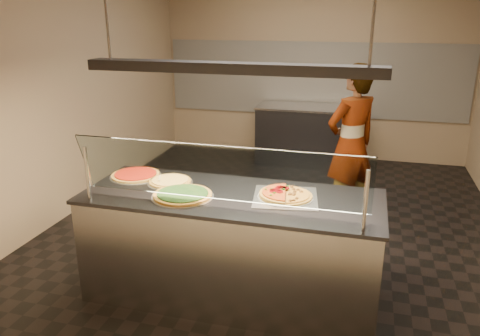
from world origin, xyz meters
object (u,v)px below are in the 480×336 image
(half_pizza_pepperoni, at_px, (273,192))
(pizza_cheese, at_px, (170,181))
(pizza_spatula, at_px, (164,180))
(heat_lamp_housing, at_px, (230,68))
(pizza_tomato, at_px, (136,175))
(pizza_spinach, at_px, (183,195))
(sneeze_guard, at_px, (218,174))
(worker, at_px, (351,145))
(perforated_tray, at_px, (285,197))
(half_pizza_sausage, at_px, (298,196))
(prep_table, at_px, (306,135))
(serving_counter, at_px, (232,246))

(half_pizza_pepperoni, bearing_deg, pizza_cheese, 175.00)
(pizza_spatula, bearing_deg, heat_lamp_housing, -9.21)
(pizza_tomato, xyz_separation_m, pizza_spatula, (0.32, -0.11, 0.01))
(pizza_spinach, height_order, pizza_tomato, pizza_spinach)
(sneeze_guard, relative_size, worker, 1.20)
(worker, bearing_deg, sneeze_guard, 25.05)
(pizza_spinach, distance_m, pizza_tomato, 0.70)
(half_pizza_pepperoni, distance_m, pizza_spatula, 0.98)
(pizza_cheese, bearing_deg, perforated_tray, -4.60)
(half_pizza_sausage, relative_size, pizza_tomato, 0.97)
(half_pizza_pepperoni, xyz_separation_m, heat_lamp_housing, (-0.34, -0.06, 0.99))
(half_pizza_pepperoni, bearing_deg, perforated_tray, -0.89)
(half_pizza_sausage, xyz_separation_m, pizza_cheese, (-1.14, 0.08, -0.01))
(worker, bearing_deg, prep_table, -113.24)
(serving_counter, height_order, pizza_tomato, pizza_tomato)
(half_pizza_pepperoni, height_order, half_pizza_sausage, half_pizza_pepperoni)
(pizza_tomato, height_order, worker, worker)
(pizza_cheese, bearing_deg, pizza_spatula, -141.70)
(pizza_cheese, bearing_deg, pizza_spinach, -50.64)
(serving_counter, height_order, pizza_cheese, pizza_cheese)
(sneeze_guard, relative_size, pizza_spinach, 4.35)
(pizza_tomato, relative_size, pizza_spatula, 1.95)
(pizza_spatula, bearing_deg, half_pizza_pepperoni, -2.61)
(half_pizza_sausage, distance_m, worker, 1.85)
(sneeze_guard, relative_size, pizza_tomato, 4.78)
(half_pizza_pepperoni, distance_m, heat_lamp_housing, 1.04)
(pizza_cheese, relative_size, heat_lamp_housing, 0.17)
(pizza_spinach, relative_size, pizza_cheese, 1.28)
(half_pizza_pepperoni, height_order, pizza_spatula, half_pizza_pepperoni)
(heat_lamp_housing, bearing_deg, pizza_cheese, 166.68)
(sneeze_guard, height_order, heat_lamp_housing, heat_lamp_housing)
(half_pizza_pepperoni, height_order, pizza_spinach, half_pizza_pepperoni)
(pizza_spatula, height_order, heat_lamp_housing, heat_lamp_housing)
(perforated_tray, xyz_separation_m, half_pizza_sausage, (0.10, 0.00, 0.02))
(prep_table, distance_m, worker, 2.27)
(half_pizza_pepperoni, relative_size, worker, 0.24)
(half_pizza_pepperoni, xyz_separation_m, prep_table, (-0.24, 3.90, -0.50))
(half_pizza_sausage, relative_size, pizza_spatula, 1.88)
(perforated_tray, height_order, pizza_spinach, pizza_spinach)
(perforated_tray, relative_size, heat_lamp_housing, 0.25)
(sneeze_guard, distance_m, pizza_spinach, 0.50)
(sneeze_guard, height_order, pizza_cheese, sneeze_guard)
(half_pizza_pepperoni, bearing_deg, pizza_spinach, -164.26)
(pizza_cheese, distance_m, heat_lamp_housing, 1.18)
(sneeze_guard, height_order, half_pizza_sausage, sneeze_guard)
(sneeze_guard, bearing_deg, half_pizza_pepperoni, 50.15)
(perforated_tray, xyz_separation_m, pizza_cheese, (-1.03, 0.08, 0.01))
(pizza_tomato, bearing_deg, pizza_spatula, -18.88)
(pizza_cheese, distance_m, pizza_tomato, 0.38)
(pizza_spinach, bearing_deg, heat_lamp_housing, 20.67)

